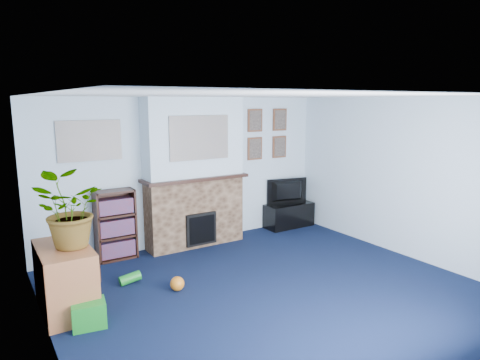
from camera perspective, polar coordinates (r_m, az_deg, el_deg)
floor at (r=5.56m, az=3.80°, el=-14.39°), size 5.00×4.50×0.01m
ceiling at (r=5.04m, az=4.13°, el=11.18°), size 5.00×4.50×0.01m
wall_back at (r=7.08m, az=-6.86°, el=1.17°), size 5.00×0.04×2.40m
wall_front at (r=3.68m, az=25.39°, el=-8.57°), size 5.00×0.04×2.40m
wall_left at (r=4.25m, az=-24.58°, el=-6.01°), size 0.04×4.50×2.40m
wall_right at (r=6.92m, az=20.90°, el=0.34°), size 0.04×4.50×2.40m
chimney_breast at (r=6.90m, az=-6.13°, el=0.81°), size 1.72×0.50×2.40m
collage_main at (r=6.64m, az=-5.42°, el=5.63°), size 1.00×0.03×0.68m
collage_left at (r=6.48m, az=-19.42°, el=4.97°), size 0.90×0.03×0.58m
portrait_tl at (r=7.62m, az=2.01°, el=7.95°), size 0.30×0.03×0.40m
portrait_tr at (r=7.95m, az=5.32°, el=8.01°), size 0.30×0.03×0.40m
portrait_bl at (r=7.66m, az=1.98°, el=4.21°), size 0.30×0.03×0.40m
portrait_br at (r=7.98m, az=5.26°, el=4.43°), size 0.30×0.03×0.40m
tv_stand at (r=8.12m, az=6.53°, el=-4.65°), size 0.94×0.39×0.44m
television at (r=8.03m, az=6.51°, el=-1.52°), size 0.81×0.28×0.46m
bookshelf at (r=6.66m, az=-16.27°, el=-5.95°), size 0.58×0.28×1.05m
sideboard at (r=5.30m, az=-22.25°, el=-12.36°), size 0.54×0.96×0.75m
potted_plant at (r=5.01m, az=-22.23°, el=-3.86°), size 0.95×0.90×0.82m
mantel_clock at (r=6.84m, az=-6.20°, el=1.03°), size 0.11×0.07×0.15m
mantel_candle at (r=7.01m, az=-3.36°, el=1.39°), size 0.05×0.05×0.15m
mantel_teddy at (r=6.63m, az=-10.22°, el=0.58°), size 0.13×0.13×0.13m
mantel_can at (r=7.17m, az=-1.21°, el=1.44°), size 0.05×0.05×0.11m
green_crate at (r=4.96m, az=-19.51°, el=-16.46°), size 0.38×0.32×0.27m
toy_ball at (r=5.55m, az=-8.37°, el=-13.52°), size 0.18×0.18×0.18m
toy_block at (r=5.36m, az=-21.45°, el=-14.83°), size 0.20×0.20×0.20m
toy_tube at (r=5.87m, az=-14.45°, el=-12.57°), size 0.29×0.13×0.16m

